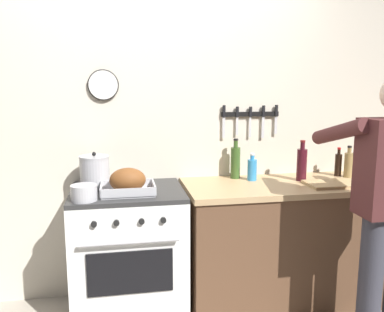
# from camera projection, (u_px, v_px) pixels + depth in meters

# --- Properties ---
(wall_back) EXTENTS (6.00, 0.13, 2.60)m
(wall_back) POSITION_uv_depth(u_px,v_px,m) (154.00, 126.00, 3.09)
(wall_back) COLOR beige
(wall_back) RESTS_ON ground
(counter_block) EXTENTS (2.03, 0.65, 0.90)m
(counter_block) POSITION_uv_depth(u_px,v_px,m) (318.00, 239.00, 3.10)
(counter_block) COLOR brown
(counter_block) RESTS_ON ground
(stove) EXTENTS (0.76, 0.67, 0.90)m
(stove) POSITION_uv_depth(u_px,v_px,m) (129.00, 253.00, 2.84)
(stove) COLOR white
(stove) RESTS_ON ground
(roasting_pan) EXTENTS (0.35, 0.26, 0.17)m
(roasting_pan) POSITION_uv_depth(u_px,v_px,m) (128.00, 182.00, 2.66)
(roasting_pan) COLOR #B7B7BC
(roasting_pan) RESTS_ON stove
(stock_pot) EXTENTS (0.21, 0.21, 0.25)m
(stock_pot) POSITION_uv_depth(u_px,v_px,m) (95.00, 171.00, 2.83)
(stock_pot) COLOR #B7B7BC
(stock_pot) RESTS_ON stove
(saucepan) EXTENTS (0.16, 0.16, 0.10)m
(saucepan) POSITION_uv_depth(u_px,v_px,m) (84.00, 193.00, 2.51)
(saucepan) COLOR #B7B7BC
(saucepan) RESTS_ON stove
(cutting_board) EXTENTS (0.36, 0.24, 0.02)m
(cutting_board) POSITION_uv_depth(u_px,v_px,m) (332.00, 184.00, 2.90)
(cutting_board) COLOR tan
(cutting_board) RESTS_ON counter_block
(bottle_soy_sauce) EXTENTS (0.05, 0.05, 0.23)m
(bottle_soy_sauce) POSITION_uv_depth(u_px,v_px,m) (338.00, 164.00, 3.18)
(bottle_soy_sauce) COLOR black
(bottle_soy_sauce) RESTS_ON counter_block
(bottle_olive_oil) EXTENTS (0.07, 0.07, 0.30)m
(bottle_olive_oil) POSITION_uv_depth(u_px,v_px,m) (235.00, 162.00, 3.10)
(bottle_olive_oil) COLOR #385623
(bottle_olive_oil) RESTS_ON counter_block
(bottle_vinegar) EXTENTS (0.07, 0.07, 0.25)m
(bottle_vinegar) POSITION_uv_depth(u_px,v_px,m) (349.00, 164.00, 3.14)
(bottle_vinegar) COLOR #997F4C
(bottle_vinegar) RESTS_ON counter_block
(bottle_wine_red) EXTENTS (0.07, 0.07, 0.30)m
(bottle_wine_red) POSITION_uv_depth(u_px,v_px,m) (302.00, 164.00, 3.02)
(bottle_wine_red) COLOR #47141E
(bottle_wine_red) RESTS_ON counter_block
(bottle_dish_soap) EXTENTS (0.07, 0.07, 0.21)m
(bottle_dish_soap) POSITION_uv_depth(u_px,v_px,m) (252.00, 169.00, 3.04)
(bottle_dish_soap) COLOR #338CCC
(bottle_dish_soap) RESTS_ON counter_block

